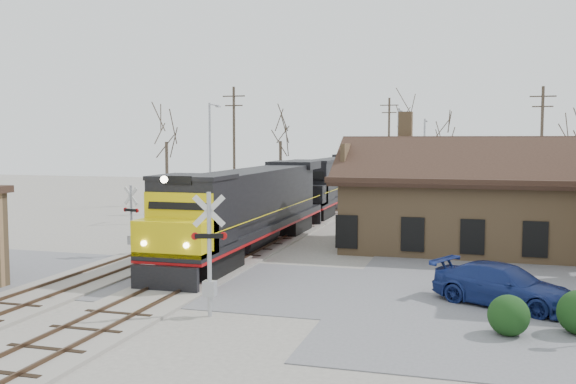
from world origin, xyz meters
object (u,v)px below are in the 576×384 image
depot (473,207)px  parked_car (504,286)px  locomotive_trailing (330,183)px  locomotive_lead (247,208)px

depot → parked_car: depot is taller
locomotive_trailing → locomotive_lead: bearing=-90.0°
parked_car → locomotive_lead: bearing=85.4°
locomotive_lead → locomotive_trailing: (0.00, 21.55, -0.00)m
depot → parked_car: bearing=-84.8°
depot → parked_car: 12.91m
locomotive_lead → parked_car: 15.65m
depot → locomotive_trailing: depot is taller
depot → locomotive_trailing: size_ratio=0.71×
locomotive_lead → locomotive_trailing: 21.55m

